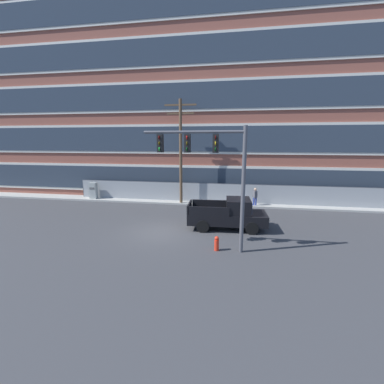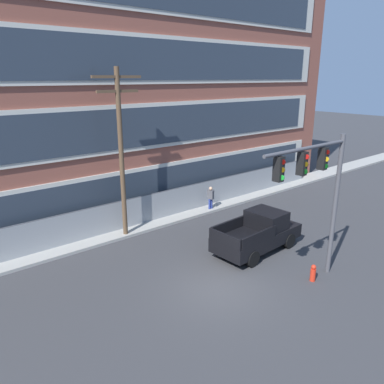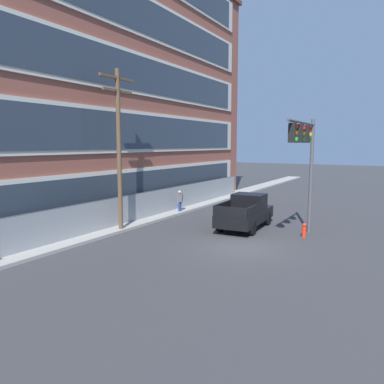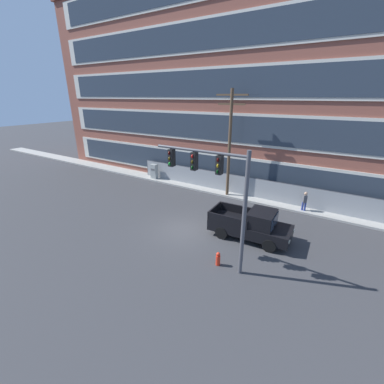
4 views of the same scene
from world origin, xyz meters
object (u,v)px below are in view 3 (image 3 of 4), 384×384
(traffic_signal_mast, at_px, (305,151))
(fire_hydrant, at_px, (304,230))
(pedestrian_near_cabinet, at_px, (180,200))
(pickup_truck_black, at_px, (246,212))
(utility_pole_near_corner, at_px, (119,143))

(traffic_signal_mast, xyz_separation_m, fire_hydrant, (0.32, -0.03, -4.26))
(pedestrian_near_cabinet, bearing_deg, pickup_truck_black, -109.27)
(pedestrian_near_cabinet, bearing_deg, traffic_signal_mast, -107.03)
(pedestrian_near_cabinet, xyz_separation_m, fire_hydrant, (-2.61, -9.58, -0.59))
(pickup_truck_black, xyz_separation_m, utility_pole_near_corner, (-4.44, 5.93, 4.15))
(traffic_signal_mast, relative_size, pickup_truck_black, 1.24)
(pedestrian_near_cabinet, relative_size, fire_hydrant, 2.17)
(traffic_signal_mast, bearing_deg, pickup_truck_black, 76.83)
(traffic_signal_mast, relative_size, utility_pole_near_corner, 0.70)
(traffic_signal_mast, bearing_deg, utility_pole_near_corner, 110.71)
(pedestrian_near_cabinet, distance_m, fire_hydrant, 9.95)
(utility_pole_near_corner, bearing_deg, pickup_truck_black, -53.22)
(pickup_truck_black, height_order, utility_pole_near_corner, utility_pole_near_corner)
(traffic_signal_mast, distance_m, utility_pole_near_corner, 10.18)
(utility_pole_near_corner, distance_m, pedestrian_near_cabinet, 7.72)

